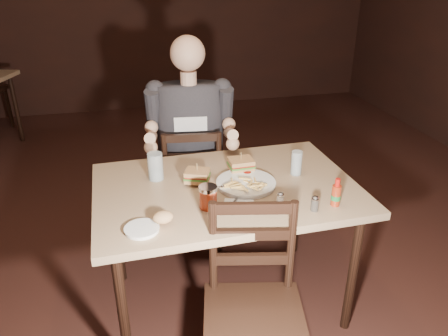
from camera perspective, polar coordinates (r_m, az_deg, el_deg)
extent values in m
plane|color=black|center=(2.95, -3.75, -12.79)|extent=(7.00, 7.00, 0.00)
cube|color=tan|center=(2.27, 0.30, -2.81)|extent=(1.36, 0.92, 0.04)
cylinder|color=black|center=(2.15, -13.02, -18.28)|extent=(0.05, 0.05, 0.73)
cylinder|color=black|center=(2.71, -13.81, -7.87)|extent=(0.05, 0.05, 0.73)
cylinder|color=black|center=(2.41, 16.46, -13.04)|extent=(0.05, 0.05, 0.73)
cylinder|color=black|center=(2.93, 9.54, -4.75)|extent=(0.05, 0.05, 0.73)
cylinder|color=black|center=(5.22, -25.49, 6.96)|extent=(0.04, 0.04, 0.73)
cylinder|color=white|center=(2.26, 2.88, -2.09)|extent=(0.31, 0.31, 0.02)
ellipsoid|color=maroon|center=(2.35, 3.05, -0.53)|extent=(0.05, 0.05, 0.01)
cylinder|color=silver|center=(2.32, -8.94, 0.20)|extent=(0.08, 0.08, 0.15)
cylinder|color=silver|center=(2.38, 9.44, 0.65)|extent=(0.06, 0.06, 0.13)
cube|color=white|center=(2.08, 1.84, -4.98)|extent=(0.18, 0.17, 0.00)
cube|color=silver|center=(2.07, -0.93, -5.07)|extent=(0.12, 0.19, 0.01)
cube|color=silver|center=(2.09, 1.23, -4.69)|extent=(0.10, 0.14, 0.00)
cylinder|color=white|center=(1.93, -10.67, -7.92)|extent=(0.15, 0.15, 0.01)
ellipsoid|color=tan|center=(1.94, -7.99, -6.38)|extent=(0.09, 0.08, 0.05)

